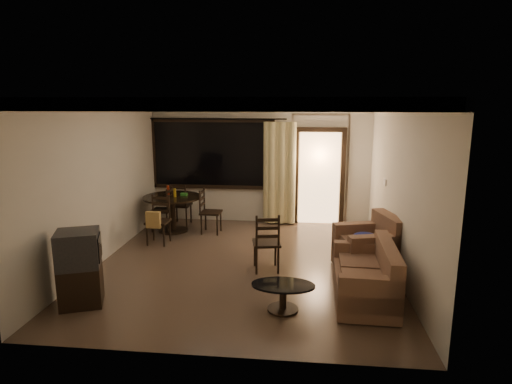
# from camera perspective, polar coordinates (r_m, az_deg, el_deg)

# --- Properties ---
(ground) EXTENTS (5.50, 5.50, 0.00)m
(ground) POSITION_cam_1_polar(r_m,az_deg,el_deg) (7.51, -1.51, -9.59)
(ground) COLOR #7F6651
(ground) RESTS_ON ground
(room_shell) EXTENTS (5.50, 6.70, 5.50)m
(room_shell) POSITION_cam_1_polar(r_m,az_deg,el_deg) (8.75, 3.83, 5.86)
(room_shell) COLOR beige
(room_shell) RESTS_ON ground
(dining_table) EXTENTS (1.24, 1.24, 0.99)m
(dining_table) POSITION_cam_1_polar(r_m,az_deg,el_deg) (9.35, -11.08, -1.54)
(dining_table) COLOR black
(dining_table) RESTS_ON ground
(dining_chair_west) EXTENTS (0.44, 0.44, 0.95)m
(dining_chair_west) POSITION_cam_1_polar(r_m,az_deg,el_deg) (9.54, -12.32, -3.36)
(dining_chair_west) COLOR black
(dining_chair_west) RESTS_ON ground
(dining_chair_east) EXTENTS (0.44, 0.44, 0.95)m
(dining_chair_east) POSITION_cam_1_polar(r_m,az_deg,el_deg) (9.19, -6.07, -3.73)
(dining_chair_east) COLOR black
(dining_chair_east) RESTS_ON ground
(dining_chair_south) EXTENTS (0.44, 0.50, 0.95)m
(dining_chair_south) POSITION_cam_1_polar(r_m,az_deg,el_deg) (8.66, -12.90, -4.81)
(dining_chair_south) COLOR black
(dining_chair_south) RESTS_ON ground
(dining_chair_north) EXTENTS (0.44, 0.44, 0.95)m
(dining_chair_north) POSITION_cam_1_polar(r_m,az_deg,el_deg) (9.91, -9.93, -2.68)
(dining_chair_north) COLOR black
(dining_chair_north) RESTS_ON ground
(tv_cabinet) EXTENTS (0.69, 0.66, 1.05)m
(tv_cabinet) POSITION_cam_1_polar(r_m,az_deg,el_deg) (6.40, -22.44, -9.35)
(tv_cabinet) COLOR black
(tv_cabinet) RESTS_ON ground
(sofa) EXTENTS (0.85, 1.53, 0.80)m
(sofa) POSITION_cam_1_polar(r_m,az_deg,el_deg) (6.32, 14.77, -11.12)
(sofa) COLOR #44201F
(sofa) RESTS_ON ground
(armchair) EXTENTS (1.12, 1.12, 0.92)m
(armchair) POSITION_cam_1_polar(r_m,az_deg,el_deg) (7.36, 15.03, -7.29)
(armchair) COLOR #44201F
(armchair) RESTS_ON ground
(coffee_table) EXTENTS (0.85, 0.51, 0.37)m
(coffee_table) POSITION_cam_1_polar(r_m,az_deg,el_deg) (5.89, 3.63, -13.28)
(coffee_table) COLOR black
(coffee_table) RESTS_ON ground
(side_chair) EXTENTS (0.51, 0.51, 0.99)m
(side_chair) POSITION_cam_1_polar(r_m,az_deg,el_deg) (7.16, 1.39, -8.17)
(side_chair) COLOR black
(side_chair) RESTS_ON ground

